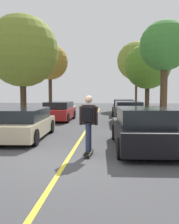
{
  "coord_description": "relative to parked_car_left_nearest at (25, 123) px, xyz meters",
  "views": [
    {
      "loc": [
        1.23,
        -6.99,
        1.96
      ],
      "look_at": [
        0.17,
        5.91,
        0.95
      ],
      "focal_mm": 39.96,
      "sensor_mm": 36.0,
      "label": 1
    }
  ],
  "objects": [
    {
      "name": "parked_car_right_nearest",
      "position": [
        4.76,
        -1.57,
        0.05
      ],
      "size": [
        2.12,
        4.48,
        1.44
      ],
      "color": "black",
      "rests_on": "ground"
    },
    {
      "name": "street_tree_left_nearest",
      "position": [
        -1.97,
        5.36,
        3.96
      ],
      "size": [
        4.57,
        4.57,
        6.76
      ],
      "color": "#3D2D1E",
      "rests_on": "sidewalk_left"
    },
    {
      "name": "skateboard",
      "position": [
        2.95,
        -2.7,
        -0.56
      ],
      "size": [
        0.28,
        0.85,
        0.1
      ],
      "color": "black",
      "rests_on": "ground"
    },
    {
      "name": "street_tree_right_far",
      "position": [
        6.73,
        19.93,
        5.08
      ],
      "size": [
        4.58,
        4.58,
        7.88
      ],
      "color": "#3D2D1E",
      "rests_on": "sidewalk_right"
    },
    {
      "name": "parked_car_left_near",
      "position": [
        0.0,
        6.98,
        0.02
      ],
      "size": [
        2.0,
        4.08,
        1.32
      ],
      "color": "maroon",
      "rests_on": "ground"
    },
    {
      "name": "street_tree_left_near",
      "position": [
        -1.97,
        12.7,
        4.16
      ],
      "size": [
        3.34,
        3.34,
        6.37
      ],
      "color": "#3D2D1E",
      "rests_on": "sidewalk_left"
    },
    {
      "name": "skateboarder",
      "position": [
        2.95,
        -2.74,
        0.47
      ],
      "size": [
        0.58,
        0.71,
        1.76
      ],
      "color": "black",
      "rests_on": "skateboard"
    },
    {
      "name": "center_line",
      "position": [
        2.38,
        0.64,
        -0.64
      ],
      "size": [
        0.12,
        39.2,
        0.01
      ],
      "primitive_type": "cube",
      "color": "gold",
      "rests_on": "ground"
    },
    {
      "name": "parked_car_right_far",
      "position": [
        4.76,
        11.28,
        0.05
      ],
      "size": [
        1.97,
        4.51,
        1.39
      ],
      "color": "#38383D",
      "rests_on": "ground"
    },
    {
      "name": "parked_car_left_nearest",
      "position": [
        0.0,
        0.0,
        0.0
      ],
      "size": [
        1.97,
        4.51,
        1.28
      ],
      "color": "#BCAD89",
      "rests_on": "ground"
    },
    {
      "name": "ground",
      "position": [
        2.38,
        -3.36,
        -0.64
      ],
      "size": [
        80.0,
        80.0,
        0.0
      ],
      "primitive_type": "plane",
      "color": "#424244"
    },
    {
      "name": "street_tree_right_near",
      "position": [
        6.73,
        10.96,
        3.5
      ],
      "size": [
        3.79,
        3.79,
        5.92
      ],
      "color": "#3D2D1E",
      "rests_on": "sidewalk_right"
    },
    {
      "name": "street_tree_right_nearest",
      "position": [
        6.73,
        4.51,
        3.96
      ],
      "size": [
        2.88,
        2.88,
        5.97
      ],
      "color": "#4C3823",
      "rests_on": "sidewalk_right"
    },
    {
      "name": "parked_car_right_near",
      "position": [
        4.76,
        5.52,
        0.06
      ],
      "size": [
        1.89,
        4.51,
        1.41
      ],
      "color": "black",
      "rests_on": "ground"
    }
  ]
}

